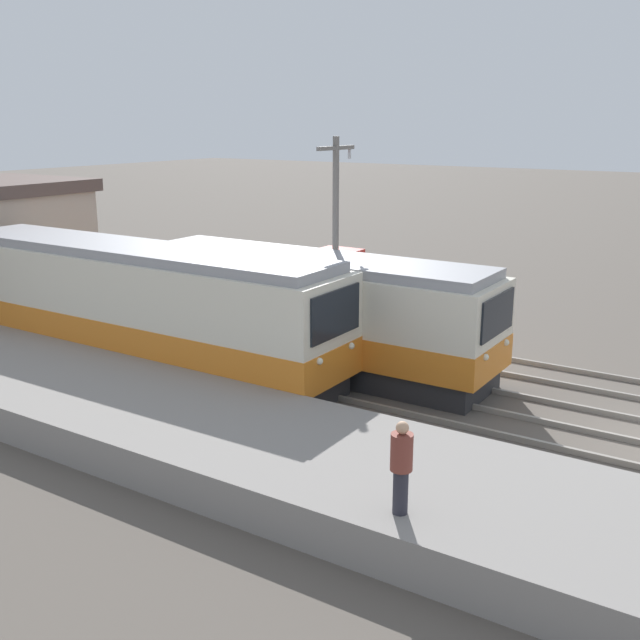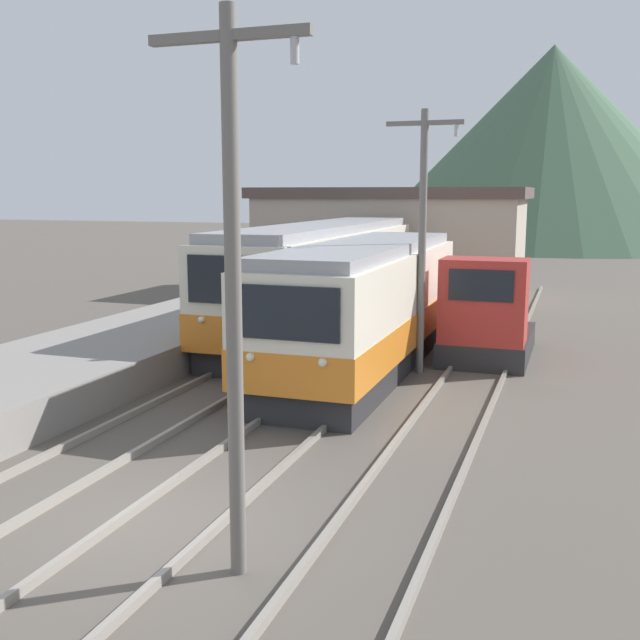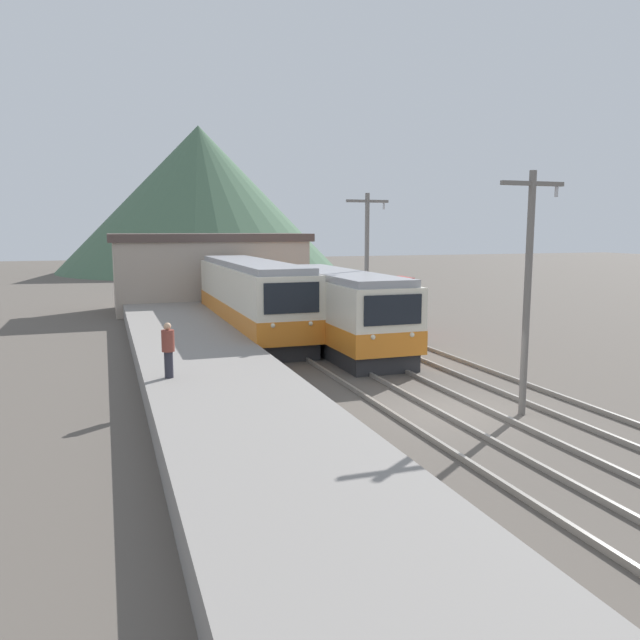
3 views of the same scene
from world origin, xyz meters
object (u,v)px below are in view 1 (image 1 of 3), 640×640
object	(u,v)px
shunting_locomotive	(299,298)
person_on_platform	(401,464)
commuter_train_center	(312,315)
commuter_train_left	(135,310)
catenary_mast_mid	(336,238)

from	to	relation	value
shunting_locomotive	person_on_platform	size ratio (longest dim) A/B	2.78
commuter_train_center	commuter_train_left	bearing A→B (deg)	121.37
commuter_train_left	shunting_locomotive	world-z (taller)	commuter_train_left
shunting_locomotive	person_on_platform	bearing A→B (deg)	-138.83
commuter_train_left	person_on_platform	distance (m)	12.72
commuter_train_center	catenary_mast_mid	world-z (taller)	catenary_mast_mid
commuter_train_left	shunting_locomotive	bearing A→B (deg)	-19.50
person_on_platform	shunting_locomotive	bearing A→B (deg)	41.17
commuter_train_left	catenary_mast_mid	size ratio (longest dim) A/B	2.11
shunting_locomotive	catenary_mast_mid	bearing A→B (deg)	-121.39
commuter_train_left	catenary_mast_mid	world-z (taller)	catenary_mast_mid
commuter_train_center	shunting_locomotive	distance (m)	3.95
shunting_locomotive	person_on_platform	xyz separation A→B (m)	(-10.95, -9.58, 0.57)
commuter_train_center	catenary_mast_mid	distance (m)	2.61
catenary_mast_mid	commuter_train_left	bearing A→B (deg)	133.75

